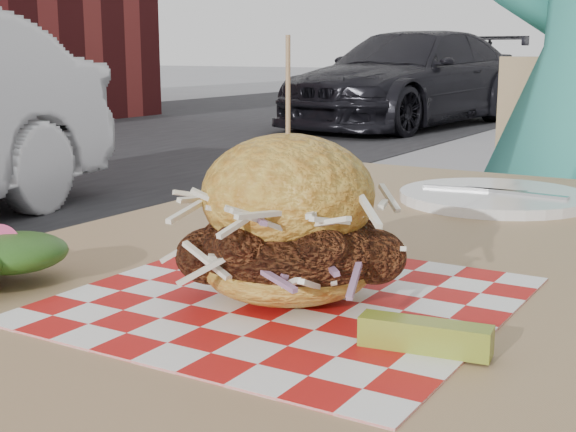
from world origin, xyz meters
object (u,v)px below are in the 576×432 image
Objects in this scene: car_dark at (409,79)px; patio_chair at (570,245)px; sandwich at (288,228)px; patio_table at (403,317)px.

car_dark is 4.40× the size of patio_chair.
patio_table is at bearing 86.09° from sandwich.
patio_chair is (3.71, -7.98, -0.05)m from car_dark.
patio_table is 5.35× the size of sandwich.
patio_table is (3.72, -8.93, 0.07)m from car_dark.
car_dark is 18.62× the size of sandwich.
car_dark is at bearing 112.03° from sandwich.
car_dark is 8.80m from patio_chair.
patio_table is at bearing -97.51° from patio_chair.
car_dark is 3.48× the size of patio_table.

